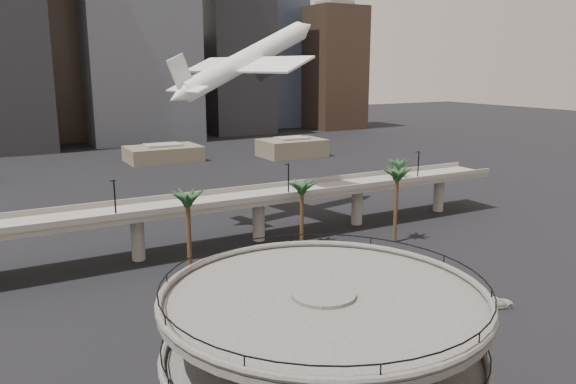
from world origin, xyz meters
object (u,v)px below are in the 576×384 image
parking_ramp (322,379)px  overpass (201,209)px  airborne_jet (246,61)px  car_a (323,329)px  car_b (385,301)px  car_c (496,302)px

parking_ramp → overpass: bearing=77.6°
airborne_jet → car_a: airborne_jet is taller
parking_ramp → airborne_jet: 81.16m
parking_ramp → car_b: parking_ramp is taller
car_a → car_b: (11.70, 3.00, -0.05)m
overpass → airborne_jet: 32.31m
parking_ramp → overpass: size_ratio=0.17×
overpass → car_c: overpass is taller
overpass → car_c: 49.29m
overpass → airborne_jet: bearing=41.5°
overpass → car_c: (25.40, -41.72, -6.66)m
parking_ramp → car_a: parking_ramp is taller
car_b → car_c: size_ratio=1.01×
overpass → car_b: size_ratio=27.42×
parking_ramp → car_b: 36.85m
overpass → car_a: (1.08, -37.27, -6.51)m
parking_ramp → airborne_jet: airborne_jet is taller
airborne_jet → car_a: (-14.33, -50.92, -31.41)m
car_a → car_b: size_ratio=1.03×
airborne_jet → parking_ramp: bearing=-124.0°
car_c → airborne_jet: bearing=23.9°
car_a → car_b: car_a is taller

